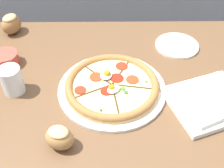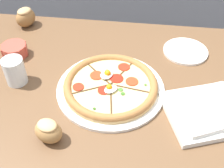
% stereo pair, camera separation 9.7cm
% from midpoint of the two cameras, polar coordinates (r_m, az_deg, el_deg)
% --- Properties ---
extents(dining_table, '(1.50, 0.82, 0.77)m').
position_cam_midpoint_polar(dining_table, '(1.10, 7.78, -3.80)').
color(dining_table, brown).
rests_on(dining_table, ground_plane).
extents(pizza, '(0.38, 0.38, 0.05)m').
position_cam_midpoint_polar(pizza, '(0.98, 2.83, -0.57)').
color(pizza, white).
rests_on(pizza, dining_table).
extents(ramekin_bowl, '(0.10, 0.10, 0.05)m').
position_cam_midpoint_polar(ramekin_bowl, '(1.17, -16.79, 6.54)').
color(ramekin_bowl, '#C64C3D').
rests_on(ramekin_bowl, dining_table).
extents(napkin_folded, '(0.32, 0.29, 0.04)m').
position_cam_midpoint_polar(napkin_folded, '(0.97, 21.86, -5.21)').
color(napkin_folded, silver).
rests_on(napkin_folded, dining_table).
extents(bread_piece_near, '(0.10, 0.08, 0.08)m').
position_cam_midpoint_polar(bread_piece_near, '(0.83, -9.22, -9.59)').
color(bread_piece_near, '#B27F47').
rests_on(bread_piece_near, dining_table).
extents(bread_piece_mid, '(0.11, 0.12, 0.09)m').
position_cam_midpoint_polar(bread_piece_mid, '(1.34, -14.97, 12.95)').
color(bread_piece_mid, olive).
rests_on(bread_piece_mid, dining_table).
extents(water_glass, '(0.07, 0.07, 0.10)m').
position_cam_midpoint_polar(water_glass, '(1.03, -16.34, 2.14)').
color(water_glass, white).
rests_on(water_glass, dining_table).
extents(side_saucer, '(0.18, 0.18, 0.01)m').
position_cam_midpoint_polar(side_saucer, '(1.20, 17.20, 6.28)').
color(side_saucer, white).
rests_on(side_saucer, dining_table).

